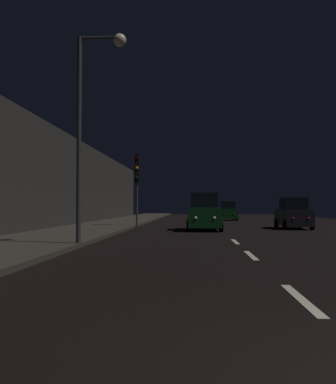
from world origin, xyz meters
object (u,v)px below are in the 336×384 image
(traffic_light_far_left, at_px, (137,174))
(car_approaching_headlights, at_px, (204,213))
(car_parked_right_far, at_px, (293,215))
(car_distant_taillights, at_px, (228,212))
(streetlamp_overhead, at_px, (92,106))

(traffic_light_far_left, distance_m, car_approaching_headlights, 5.71)
(car_parked_right_far, bearing_deg, car_distant_taillights, 10.82)
(traffic_light_far_left, xyz_separation_m, car_parked_right_far, (9.87, -0.80, -2.63))
(car_distant_taillights, bearing_deg, car_parked_right_far, -169.18)
(streetlamp_overhead, distance_m, car_approaching_headlights, 11.72)
(streetlamp_overhead, xyz_separation_m, car_distant_taillights, (6.79, 27.08, -3.99))
(car_approaching_headlights, height_order, car_distant_taillights, car_approaching_headlights)
(car_approaching_headlights, xyz_separation_m, car_parked_right_far, (5.57, 1.97, -0.11))
(traffic_light_far_left, bearing_deg, car_approaching_headlights, 54.39)
(traffic_light_far_left, relative_size, streetlamp_overhead, 0.66)
(traffic_light_far_left, bearing_deg, car_distant_taillights, 150.45)
(traffic_light_far_left, height_order, car_parked_right_far, traffic_light_far_left)
(car_approaching_headlights, distance_m, car_distant_taillights, 17.00)
(traffic_light_far_left, xyz_separation_m, car_approaching_headlights, (4.31, -2.77, -2.52))
(streetlamp_overhead, height_order, car_distant_taillights, streetlamp_overhead)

